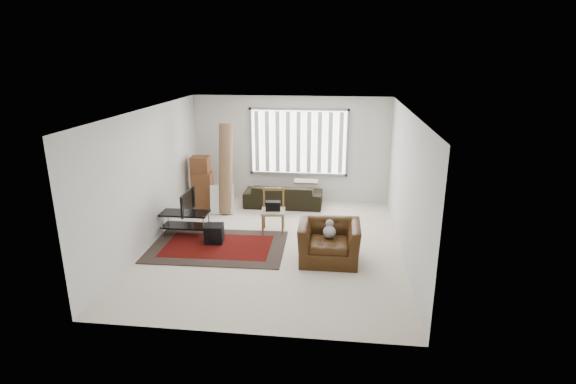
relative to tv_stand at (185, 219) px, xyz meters
name	(u,v)px	position (x,y,z in m)	size (l,w,h in m)	color
room	(279,155)	(1.98, 0.17, 1.40)	(6.00, 6.02, 2.71)	beige
persian_rug	(218,246)	(0.84, -0.55, -0.35)	(2.71, 1.85, 0.02)	black
tv_stand	(185,219)	(0.00, 0.00, 0.00)	(1.01, 0.45, 0.50)	black
tv	(184,202)	(0.00, 0.00, 0.37)	(0.82, 0.11, 0.47)	black
subwoofer	(214,233)	(0.72, -0.35, -0.16)	(0.37, 0.37, 0.37)	black
moving_boxes	(202,184)	(-0.17, 1.77, 0.24)	(0.57, 0.53, 1.29)	brown
white_flatpack	(222,200)	(0.43, 1.39, -0.01)	(0.55, 0.08, 0.70)	silver
rolled_rug	(226,169)	(0.51, 1.54, 0.71)	(0.32, 0.32, 2.13)	brown
sofa	(283,192)	(1.82, 2.11, 0.01)	(1.94, 0.84, 0.75)	black
side_chair	(273,209)	(1.82, 0.40, 0.15)	(0.54, 0.54, 0.93)	#91805F
armchair	(329,239)	(3.06, -0.87, 0.06)	(1.13, 0.98, 0.83)	#39200B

